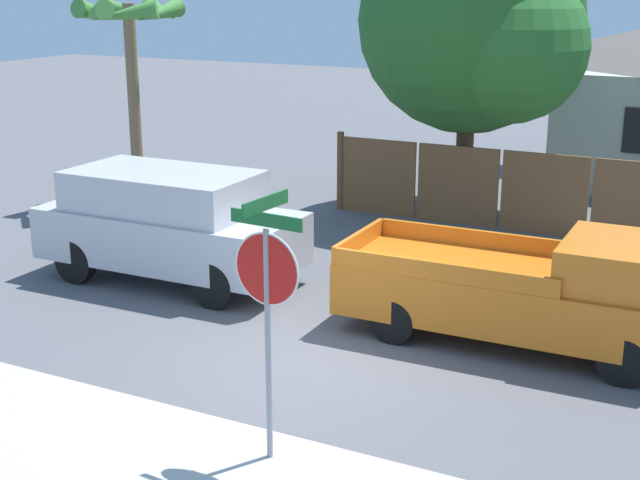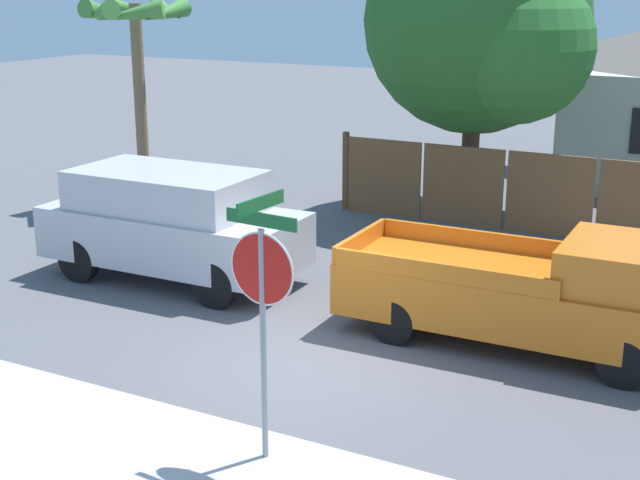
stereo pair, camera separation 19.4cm
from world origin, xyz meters
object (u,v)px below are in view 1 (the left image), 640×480
at_px(oak_tree, 479,26).
at_px(palm_tree, 130,30).
at_px(red_suv, 169,222).
at_px(orange_pickup, 536,291).
at_px(stop_sign, 267,286).

bearing_deg(oak_tree, palm_tree, -160.05).
distance_m(palm_tree, red_suv, 6.62).
height_order(orange_pickup, stop_sign, stop_sign).
bearing_deg(oak_tree, orange_pickup, -65.48).
height_order(palm_tree, red_suv, palm_tree).
bearing_deg(orange_pickup, palm_tree, 157.52).
bearing_deg(stop_sign, oak_tree, 101.18).
bearing_deg(stop_sign, palm_tree, 139.25).
xyz_separation_m(oak_tree, red_suv, (-3.40, -6.98, -3.18)).
height_order(oak_tree, stop_sign, oak_tree).
relative_size(oak_tree, red_suv, 1.45).
xyz_separation_m(orange_pickup, stop_sign, (-1.87, -4.62, 1.23)).
distance_m(red_suv, orange_pickup, 6.59).
bearing_deg(red_suv, oak_tree, 63.47).
xyz_separation_m(red_suv, orange_pickup, (6.58, 0.00, -0.24)).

